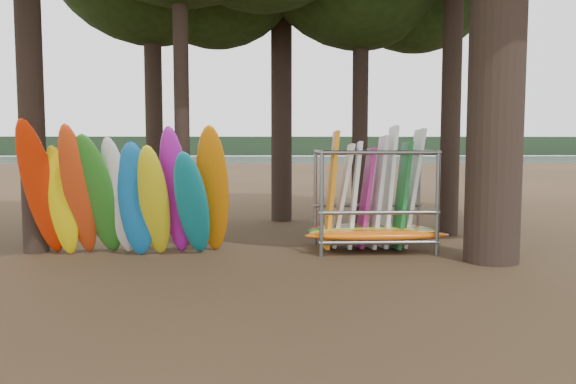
{
  "coord_description": "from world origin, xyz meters",
  "views": [
    {
      "loc": [
        0.11,
        -10.43,
        2.42
      ],
      "look_at": [
        0.57,
        1.5,
        1.4
      ],
      "focal_mm": 35.0,
      "sensor_mm": 36.0,
      "label": 1
    }
  ],
  "objects": [
    {
      "name": "ground",
      "position": [
        0.0,
        0.0,
        0.0
      ],
      "size": [
        120.0,
        120.0,
        0.0
      ],
      "primitive_type": "plane",
      "color": "#47331E",
      "rests_on": "ground"
    },
    {
      "name": "lake",
      "position": [
        0.0,
        60.0,
        0.0
      ],
      "size": [
        160.0,
        160.0,
        0.0
      ],
      "primitive_type": "plane",
      "color": "gray",
      "rests_on": "ground"
    },
    {
      "name": "far_shore",
      "position": [
        0.0,
        110.0,
        2.0
      ],
      "size": [
        160.0,
        4.0,
        4.0
      ],
      "primitive_type": "cube",
      "color": "black",
      "rests_on": "ground"
    },
    {
      "name": "kayak_row",
      "position": [
        -2.82,
        1.49,
        1.31
      ],
      "size": [
        4.32,
        2.01,
        3.07
      ],
      "color": "red",
      "rests_on": "ground"
    },
    {
      "name": "storage_rack",
      "position": [
        2.55,
        2.21,
        1.06
      ],
      "size": [
        3.21,
        1.56,
        2.85
      ],
      "color": "slate",
      "rests_on": "ground"
    }
  ]
}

